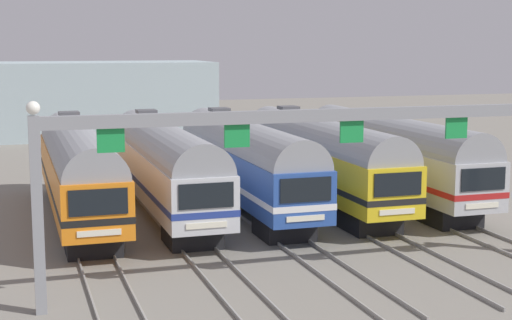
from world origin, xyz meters
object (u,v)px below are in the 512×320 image
object	(u,v)px
commuter_train_yellow	(320,156)
catenary_gantry	(351,142)
commuter_train_silver	(164,164)
commuter_train_stainless	(391,153)
commuter_train_orange	(78,167)
commuter_train_blue	(244,160)

from	to	relation	value
commuter_train_yellow	catenary_gantry	xyz separation A→B (m)	(-4.29, -13.50, 2.58)
commuter_train_silver	commuter_train_stainless	xyz separation A→B (m)	(12.88, -0.00, -0.00)
commuter_train_yellow	commuter_train_silver	bearing A→B (deg)	180.00
commuter_train_orange	commuter_train_blue	xyz separation A→B (m)	(8.59, 0.00, 0.00)
commuter_train_silver	commuter_train_blue	bearing A→B (deg)	0.00
commuter_train_orange	commuter_train_yellow	bearing A→B (deg)	0.00
commuter_train_blue	catenary_gantry	world-z (taller)	catenary_gantry
commuter_train_orange	commuter_train_stainless	size ratio (longest dim) A/B	1.00
commuter_train_silver	catenary_gantry	distance (m)	14.40
commuter_train_blue	commuter_train_stainless	xyz separation A→B (m)	(8.59, -0.00, -0.00)
commuter_train_orange	commuter_train_yellow	world-z (taller)	same
commuter_train_blue	commuter_train_yellow	distance (m)	4.29
commuter_train_orange	commuter_train_silver	distance (m)	4.29
commuter_train_stainless	catenary_gantry	xyz separation A→B (m)	(-8.59, -13.49, 2.58)
commuter_train_orange	commuter_train_silver	size ratio (longest dim) A/B	1.00
commuter_train_blue	commuter_train_stainless	bearing A→B (deg)	-0.03
commuter_train_silver	commuter_train_stainless	bearing A→B (deg)	-0.02
commuter_train_stainless	catenary_gantry	size ratio (longest dim) A/B	0.81
commuter_train_orange	commuter_train_yellow	distance (m)	12.88
commuter_train_blue	commuter_train_stainless	distance (m)	8.59
commuter_train_orange	commuter_train_silver	world-z (taller)	same
commuter_train_blue	commuter_train_silver	bearing A→B (deg)	180.00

